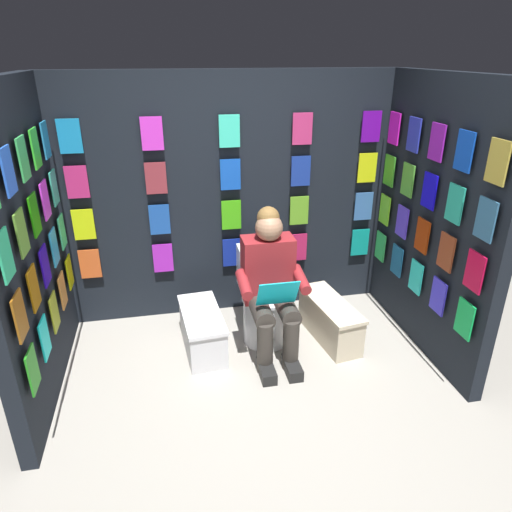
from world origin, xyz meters
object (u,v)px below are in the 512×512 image
object	(u,v)px
comic_longbox_near	(202,330)
person_reading	(271,285)
toilet	(264,302)
comic_longbox_far	(330,320)

from	to	relation	value
comic_longbox_near	person_reading	bearing A→B (deg)	161.93
toilet	comic_longbox_near	distance (m)	0.57
person_reading	comic_longbox_near	world-z (taller)	person_reading
toilet	comic_longbox_far	bearing A→B (deg)	164.62
person_reading	comic_longbox_near	bearing A→B (deg)	-13.57
comic_longbox_far	comic_longbox_near	bearing A→B (deg)	-11.50
comic_longbox_near	comic_longbox_far	distance (m)	1.07
comic_longbox_near	comic_longbox_far	bearing A→B (deg)	172.81
person_reading	toilet	bearing A→B (deg)	-89.97
toilet	person_reading	xyz separation A→B (m)	(0.00, 0.23, 0.27)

